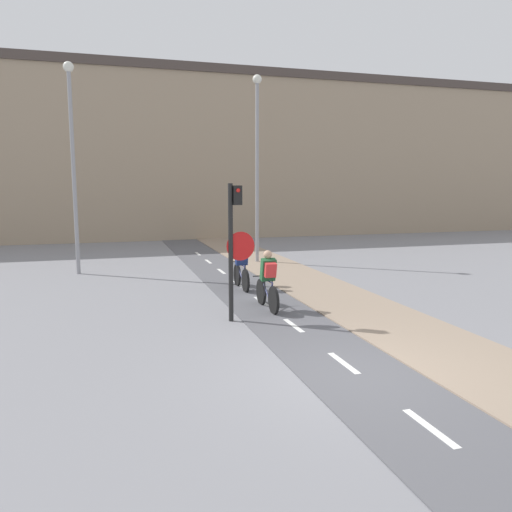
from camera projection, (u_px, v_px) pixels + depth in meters
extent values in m
plane|color=gray|center=(357.00, 374.00, 8.39)|extent=(120.00, 120.00, 0.00)
cube|color=#56565B|center=(357.00, 374.00, 8.39)|extent=(2.01, 60.00, 0.02)
cube|color=white|center=(430.00, 428.00, 6.49)|extent=(0.12, 1.10, 0.00)
cube|color=white|center=(344.00, 363.00, 8.86)|extent=(0.12, 1.10, 0.00)
cube|color=white|center=(294.00, 325.00, 11.24)|extent=(0.12, 1.10, 0.00)
cube|color=white|center=(261.00, 301.00, 13.61)|extent=(0.12, 1.10, 0.00)
cube|color=white|center=(238.00, 284.00, 15.98)|extent=(0.12, 1.10, 0.00)
cube|color=white|center=(221.00, 271.00, 18.36)|extent=(0.12, 1.10, 0.00)
cube|color=white|center=(208.00, 261.00, 20.73)|extent=(0.12, 1.10, 0.00)
cube|color=white|center=(198.00, 254.00, 23.10)|extent=(0.12, 1.10, 0.00)
cube|color=gray|center=(467.00, 360.00, 9.00)|extent=(2.40, 60.00, 0.05)
cube|color=gray|center=(172.00, 159.00, 30.78)|extent=(60.00, 5.00, 9.55)
cube|color=#473D38|center=(170.00, 75.00, 30.08)|extent=(60.00, 5.20, 0.50)
cylinder|color=black|center=(231.00, 253.00, 11.47)|extent=(0.11, 0.11, 3.20)
cube|color=black|center=(237.00, 195.00, 11.33)|extent=(0.20, 0.20, 0.44)
sphere|color=red|center=(238.00, 190.00, 11.21)|extent=(0.09, 0.09, 0.09)
cone|color=red|center=(241.00, 246.00, 11.51)|extent=(0.67, 0.01, 0.67)
cone|color=silver|center=(241.00, 246.00, 11.52)|extent=(0.60, 0.02, 0.60)
cylinder|color=gray|center=(74.00, 175.00, 17.48)|extent=(0.14, 0.14, 7.05)
sphere|color=silver|center=(68.00, 67.00, 16.97)|extent=(0.36, 0.36, 0.36)
cylinder|color=gray|center=(257.00, 175.00, 20.10)|extent=(0.14, 0.14, 7.19)
sphere|color=silver|center=(257.00, 79.00, 19.58)|extent=(0.36, 0.36, 0.36)
cylinder|color=black|center=(274.00, 300.00, 12.26)|extent=(0.07, 0.70, 0.70)
cylinder|color=black|center=(261.00, 292.00, 13.25)|extent=(0.07, 0.70, 0.70)
cylinder|color=navy|center=(265.00, 287.00, 12.92)|extent=(0.04, 0.67, 0.43)
cylinder|color=navy|center=(271.00, 291.00, 12.46)|extent=(0.04, 0.35, 0.46)
cylinder|color=navy|center=(267.00, 280.00, 12.74)|extent=(0.04, 0.96, 0.07)
cylinder|color=navy|center=(271.00, 299.00, 12.45)|extent=(0.04, 0.40, 0.05)
cylinder|color=black|center=(261.00, 276.00, 13.19)|extent=(0.46, 0.03, 0.03)
cube|color=#235B33|center=(268.00, 270.00, 12.59)|extent=(0.36, 0.31, 0.59)
sphere|color=tan|center=(268.00, 255.00, 12.57)|extent=(0.22, 0.22, 0.22)
cylinder|color=#232328|center=(265.00, 287.00, 12.59)|extent=(0.04, 0.07, 0.44)
cylinder|color=#232328|center=(272.00, 287.00, 12.64)|extent=(0.04, 0.07, 0.44)
cube|color=red|center=(270.00, 270.00, 12.41)|extent=(0.28, 0.23, 0.39)
cylinder|color=black|center=(246.00, 281.00, 14.79)|extent=(0.07, 0.69, 0.69)
cylinder|color=black|center=(237.00, 275.00, 15.74)|extent=(0.07, 0.69, 0.69)
cylinder|color=navy|center=(240.00, 271.00, 15.42)|extent=(0.04, 0.64, 0.43)
cylinder|color=navy|center=(244.00, 273.00, 14.98)|extent=(0.04, 0.33, 0.45)
cylinder|color=navy|center=(241.00, 265.00, 15.25)|extent=(0.04, 0.92, 0.07)
cylinder|color=navy|center=(244.00, 280.00, 14.97)|extent=(0.04, 0.38, 0.05)
cylinder|color=black|center=(237.00, 262.00, 15.68)|extent=(0.46, 0.03, 0.03)
cube|color=navy|center=(242.00, 256.00, 15.10)|extent=(0.36, 0.31, 0.59)
sphere|color=tan|center=(241.00, 243.00, 15.09)|extent=(0.22, 0.22, 0.22)
cylinder|color=#232328|center=(239.00, 271.00, 15.10)|extent=(0.04, 0.07, 0.44)
cylinder|color=#232328|center=(245.00, 270.00, 15.16)|extent=(0.04, 0.07, 0.44)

